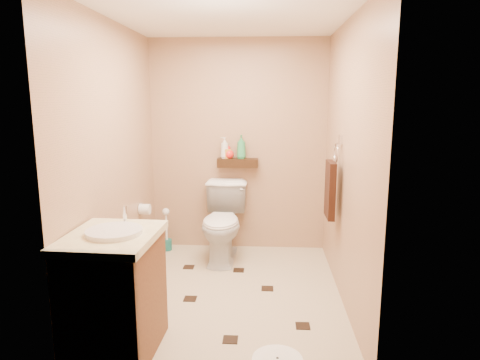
{
  "coord_description": "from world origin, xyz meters",
  "views": [
    {
      "loc": [
        0.32,
        -3.61,
        1.75
      ],
      "look_at": [
        0.08,
        0.25,
        1.0
      ],
      "focal_mm": 32.0,
      "sensor_mm": 36.0,
      "label": 1
    }
  ],
  "objects": [
    {
      "name": "ground",
      "position": [
        0.0,
        0.0,
        0.0
      ],
      "size": [
        2.5,
        2.5,
        0.0
      ],
      "primitive_type": "plane",
      "color": "tan",
      "rests_on": "ground"
    },
    {
      "name": "wall_back",
      "position": [
        0.0,
        1.25,
        1.2
      ],
      "size": [
        2.0,
        0.04,
        2.4
      ],
      "primitive_type": "cube",
      "color": "tan",
      "rests_on": "ground"
    },
    {
      "name": "wall_front",
      "position": [
        0.0,
        -1.25,
        1.2
      ],
      "size": [
        2.0,
        0.04,
        2.4
      ],
      "primitive_type": "cube",
      "color": "tan",
      "rests_on": "ground"
    },
    {
      "name": "wall_left",
      "position": [
        -1.0,
        0.0,
        1.2
      ],
      "size": [
        0.04,
        2.5,
        2.4
      ],
      "primitive_type": "cube",
      "color": "tan",
      "rests_on": "ground"
    },
    {
      "name": "wall_right",
      "position": [
        1.0,
        0.0,
        1.2
      ],
      "size": [
        0.04,
        2.5,
        2.4
      ],
      "primitive_type": "cube",
      "color": "tan",
      "rests_on": "ground"
    },
    {
      "name": "ceiling",
      "position": [
        0.0,
        0.0,
        2.4
      ],
      "size": [
        2.0,
        2.5,
        0.02
      ],
      "primitive_type": "cube",
      "color": "white",
      "rests_on": "wall_back"
    },
    {
      "name": "wall_shelf",
      "position": [
        0.0,
        1.17,
        1.02
      ],
      "size": [
        0.46,
        0.14,
        0.1
      ],
      "primitive_type": "cube",
      "color": "#321D0D",
      "rests_on": "wall_back"
    },
    {
      "name": "floor_accents",
      "position": [
        0.05,
        -0.04,
        0.0
      ],
      "size": [
        1.21,
        1.44,
        0.01
      ],
      "color": "black",
      "rests_on": "ground"
    },
    {
      "name": "toilet",
      "position": [
        -0.14,
        0.83,
        0.41
      ],
      "size": [
        0.49,
        0.83,
        0.83
      ],
      "primitive_type": "imported",
      "rotation": [
        0.0,
        0.0,
        -0.03
      ],
      "color": "white",
      "rests_on": "ground"
    },
    {
      "name": "vanity",
      "position": [
        -0.7,
        -0.95,
        0.44
      ],
      "size": [
        0.61,
        0.73,
        0.99
      ],
      "rotation": [
        0.0,
        0.0,
        -0.04
      ],
      "color": "brown",
      "rests_on": "ground"
    },
    {
      "name": "toilet_brush",
      "position": [
        -0.82,
        1.07,
        0.18
      ],
      "size": [
        0.11,
        0.11,
        0.5
      ],
      "color": "#18635A",
      "rests_on": "ground"
    },
    {
      "name": "towel_ring",
      "position": [
        0.91,
        0.25,
        0.95
      ],
      "size": [
        0.12,
        0.3,
        0.76
      ],
      "color": "silver",
      "rests_on": "wall_right"
    },
    {
      "name": "toilet_paper",
      "position": [
        -0.94,
        0.65,
        0.6
      ],
      "size": [
        0.12,
        0.11,
        0.12
      ],
      "color": "white",
      "rests_on": "wall_left"
    },
    {
      "name": "bottle_a",
      "position": [
        -0.15,
        1.17,
        1.19
      ],
      "size": [
        0.09,
        0.09,
        0.24
      ],
      "primitive_type": "imported",
      "rotation": [
        0.0,
        0.0,
        4.7
      ],
      "color": "silver",
      "rests_on": "wall_shelf"
    },
    {
      "name": "bottle_b",
      "position": [
        -0.12,
        1.17,
        1.15
      ],
      "size": [
        0.1,
        0.1,
        0.16
      ],
      "primitive_type": "imported",
      "rotation": [
        0.0,
        0.0,
        3.57
      ],
      "color": "orange",
      "rests_on": "wall_shelf"
    },
    {
      "name": "bottle_c",
      "position": [
        -0.1,
        1.17,
        1.14
      ],
      "size": [
        0.12,
        0.12,
        0.14
      ],
      "primitive_type": "imported",
      "rotation": [
        0.0,
        0.0,
        0.09
      ],
      "color": "red",
      "rests_on": "wall_shelf"
    },
    {
      "name": "bottle_d",
      "position": [
        0.04,
        1.17,
        1.2
      ],
      "size": [
        0.11,
        0.11,
        0.27
      ],
      "primitive_type": "imported",
      "rotation": [
        0.0,
        0.0,
        3.22
      ],
      "color": "#329657",
      "rests_on": "wall_shelf"
    }
  ]
}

